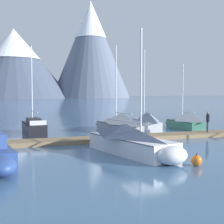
% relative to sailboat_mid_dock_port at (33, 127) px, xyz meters
% --- Properties ---
extents(ground_plane, '(700.00, 700.00, 0.00)m').
position_rel_sailboat_mid_dock_port_xyz_m(ground_plane, '(5.80, -9.86, -0.62)').
color(ground_plane, '#426689').
extents(mountain_central_massif, '(78.69, 78.69, 47.58)m').
position_rel_sailboat_mid_dock_port_xyz_m(mountain_central_massif, '(9.86, 202.11, 24.29)').
color(mountain_central_massif, '#424C60').
rests_on(mountain_central_massif, ground).
extents(mountain_shoulder_ridge, '(56.60, 56.60, 69.60)m').
position_rel_sailboat_mid_dock_port_xyz_m(mountain_shoulder_ridge, '(62.83, 194.83, 35.41)').
color(mountain_shoulder_ridge, slate).
rests_on(mountain_shoulder_ridge, ground).
extents(dock, '(28.58, 2.43, 0.30)m').
position_rel_sailboat_mid_dock_port_xyz_m(dock, '(5.80, -5.86, -0.47)').
color(dock, '#846B4C').
rests_on(dock, ground).
extents(sailboat_mid_dock_port, '(1.63, 5.75, 7.50)m').
position_rel_sailboat_mid_dock_port_xyz_m(sailboat_mid_dock_port, '(0.00, 0.00, 0.00)').
color(sailboat_mid_dock_port, black).
rests_on(sailboat_mid_dock_port, ground).
extents(sailboat_mid_dock_starboard, '(3.37, 7.47, 7.03)m').
position_rel_sailboat_mid_dock_port_xyz_m(sailboat_mid_dock_starboard, '(4.33, -11.16, 0.20)').
color(sailboat_mid_dock_starboard, silver).
rests_on(sailboat_mid_dock_starboard, ground).
extents(sailboat_far_berth, '(2.36, 7.66, 7.87)m').
position_rel_sailboat_mid_dock_port_xyz_m(sailboat_far_berth, '(7.49, -0.87, 0.19)').
color(sailboat_far_berth, '#93939E').
rests_on(sailboat_far_berth, ground).
extents(sailboat_outer_slip, '(2.62, 7.08, 7.81)m').
position_rel_sailboat_mid_dock_port_xyz_m(sailboat_outer_slip, '(10.82, 0.16, 0.21)').
color(sailboat_outer_slip, white).
rests_on(sailboat_outer_slip, ground).
extents(sailboat_end_of_dock, '(2.17, 5.52, 6.40)m').
position_rel_sailboat_mid_dock_port_xyz_m(sailboat_end_of_dock, '(14.61, -0.99, 0.19)').
color(sailboat_end_of_dock, '#336B56').
rests_on(sailboat_end_of_dock, ground).
extents(person_on_dock, '(0.38, 0.52, 1.69)m').
position_rel_sailboat_mid_dock_port_xyz_m(person_on_dock, '(13.47, -5.93, 0.64)').
color(person_on_dock, '#384256').
rests_on(person_on_dock, dock).
extents(mooring_buoy_channel_marker, '(0.53, 0.53, 0.61)m').
position_rel_sailboat_mid_dock_port_xyz_m(mooring_buoy_channel_marker, '(6.07, -14.91, -0.35)').
color(mooring_buoy_channel_marker, orange).
rests_on(mooring_buoy_channel_marker, ground).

